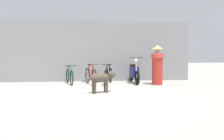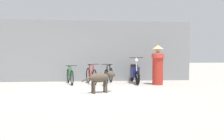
# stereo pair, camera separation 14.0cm
# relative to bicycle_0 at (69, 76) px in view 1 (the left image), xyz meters

# --- Properties ---
(ground_plane) EXTENTS (60.00, 60.00, 0.00)m
(ground_plane) POSITION_rel_bicycle_0_xyz_m (0.83, -2.40, -0.33)
(ground_plane) COLOR #ADA89E
(shop_wall_back) EXTENTS (9.75, 0.20, 2.82)m
(shop_wall_back) POSITION_rel_bicycle_0_xyz_m (0.83, 0.97, 1.08)
(shop_wall_back) COLOR gray
(shop_wall_back) RESTS_ON ground
(bicycle_0) EXTENTS (0.53, 1.53, 0.80)m
(bicycle_0) POSITION_rel_bicycle_0_xyz_m (0.00, 0.00, 0.00)
(bicycle_0) COLOR black
(bicycle_0) RESTS_ON ground
(bicycle_1) EXTENTS (0.55, 1.68, 0.86)m
(bicycle_1) POSITION_rel_bicycle_0_xyz_m (0.89, -0.20, 0.02)
(bicycle_1) COLOR black
(bicycle_1) RESTS_ON ground
(bicycle_2) EXTENTS (0.59, 1.65, 0.86)m
(bicycle_2) POSITION_rel_bicycle_0_xyz_m (1.64, -0.18, 0.02)
(bicycle_2) COLOR black
(bicycle_2) RESTS_ON ground
(motorcycle) EXTENTS (0.58, 1.94, 1.13)m
(motorcycle) POSITION_rel_bicycle_0_xyz_m (2.81, 0.04, 0.11)
(motorcycle) COLOR black
(motorcycle) RESTS_ON ground
(stray_dog) EXTENTS (1.13, 0.59, 0.70)m
(stray_dog) POSITION_rel_bicycle_0_xyz_m (1.23, -2.40, 0.15)
(stray_dog) COLOR #4C3F33
(stray_dog) RESTS_ON ground
(person_in_robes) EXTENTS (0.71, 0.71, 1.63)m
(person_in_robes) POSITION_rel_bicycle_0_xyz_m (3.62, -0.66, 0.51)
(person_in_robes) COLOR #B72D23
(person_in_robes) RESTS_ON ground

